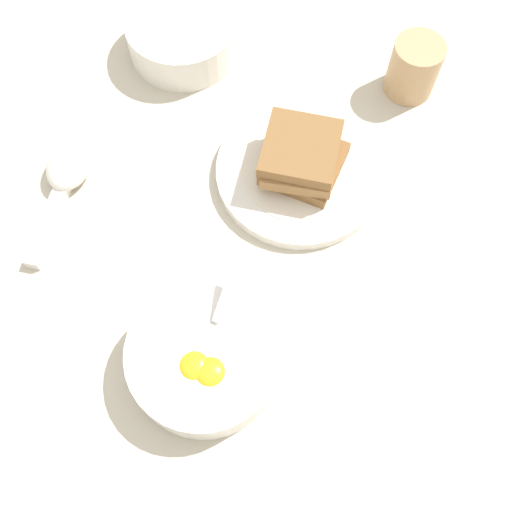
{
  "coord_description": "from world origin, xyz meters",
  "views": [
    {
      "loc": [
        0.34,
        -0.04,
        0.61
      ],
      "look_at": [
        0.07,
        0.0,
        0.02
      ],
      "focal_mm": 42.0,
      "sensor_mm": 36.0,
      "label": 1
    }
  ],
  "objects_px": {
    "toast_plate": "(300,172)",
    "congee_bowl": "(182,35)",
    "toast_sandwich": "(302,157)",
    "egg_bowl": "(204,358)",
    "soup_spoon": "(66,176)",
    "drinking_cup": "(414,67)"
  },
  "relations": [
    {
      "from": "toast_plate",
      "to": "toast_sandwich",
      "type": "distance_m",
      "value": 0.03
    },
    {
      "from": "egg_bowl",
      "to": "soup_spoon",
      "type": "height_order",
      "value": "egg_bowl"
    },
    {
      "from": "soup_spoon",
      "to": "congee_bowl",
      "type": "height_order",
      "value": "congee_bowl"
    },
    {
      "from": "egg_bowl",
      "to": "soup_spoon",
      "type": "relative_size",
      "value": 0.91
    },
    {
      "from": "egg_bowl",
      "to": "drinking_cup",
      "type": "xyz_separation_m",
      "value": [
        -0.33,
        0.29,
        0.01
      ]
    },
    {
      "from": "toast_plate",
      "to": "toast_sandwich",
      "type": "bearing_deg",
      "value": 8.48
    },
    {
      "from": "toast_plate",
      "to": "toast_sandwich",
      "type": "relative_size",
      "value": 1.69
    },
    {
      "from": "toast_plate",
      "to": "toast_sandwich",
      "type": "height_order",
      "value": "toast_sandwich"
    },
    {
      "from": "egg_bowl",
      "to": "soup_spoon",
      "type": "distance_m",
      "value": 0.28
    },
    {
      "from": "toast_plate",
      "to": "soup_spoon",
      "type": "distance_m",
      "value": 0.27
    },
    {
      "from": "toast_sandwich",
      "to": "congee_bowl",
      "type": "height_order",
      "value": "toast_sandwich"
    },
    {
      "from": "soup_spoon",
      "to": "drinking_cup",
      "type": "xyz_separation_m",
      "value": [
        -0.09,
        0.43,
        0.02
      ]
    },
    {
      "from": "congee_bowl",
      "to": "drinking_cup",
      "type": "height_order",
      "value": "drinking_cup"
    },
    {
      "from": "toast_plate",
      "to": "drinking_cup",
      "type": "height_order",
      "value": "drinking_cup"
    },
    {
      "from": "egg_bowl",
      "to": "toast_sandwich",
      "type": "height_order",
      "value": "egg_bowl"
    },
    {
      "from": "congee_bowl",
      "to": "toast_plate",
      "type": "bearing_deg",
      "value": 29.52
    },
    {
      "from": "toast_sandwich",
      "to": "drinking_cup",
      "type": "distance_m",
      "value": 0.19
    },
    {
      "from": "toast_plate",
      "to": "congee_bowl",
      "type": "relative_size",
      "value": 1.4
    },
    {
      "from": "egg_bowl",
      "to": "congee_bowl",
      "type": "xyz_separation_m",
      "value": [
        -0.43,
        0.01,
        0.0
      ]
    },
    {
      "from": "congee_bowl",
      "to": "drinking_cup",
      "type": "relative_size",
      "value": 1.96
    },
    {
      "from": "congee_bowl",
      "to": "toast_sandwich",
      "type": "bearing_deg",
      "value": 29.46
    },
    {
      "from": "toast_plate",
      "to": "drinking_cup",
      "type": "bearing_deg",
      "value": 125.19
    }
  ]
}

